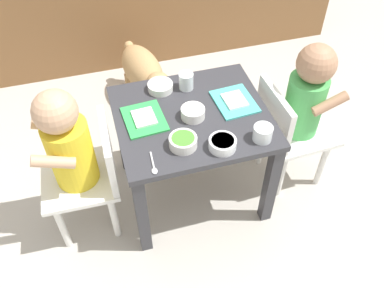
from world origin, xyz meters
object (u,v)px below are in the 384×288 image
veggie_bowl_near (193,113)px  cereal_bowl_left_side (223,144)px  seated_child_left (73,150)px  veggie_bowl_far (160,86)px  dining_table (192,131)px  food_tray_right (235,101)px  water_cup_left (263,134)px  water_cup_right (186,82)px  spoon_by_left_tray (153,165)px  cereal_bowl_right_side (183,142)px  seated_child_right (302,102)px  food_tray_left (144,119)px  dog (144,72)px

veggie_bowl_near → cereal_bowl_left_side: (0.05, -0.18, -0.00)m
seated_child_left → veggie_bowl_far: (0.37, 0.21, 0.04)m
dining_table → food_tray_right: size_ratio=3.11×
water_cup_left → water_cup_right: water_cup_right is taller
water_cup_left → dining_table: bearing=136.9°
cereal_bowl_left_side → water_cup_right: bearing=95.3°
dining_table → spoon_by_left_tray: (-0.19, -0.21, 0.09)m
cereal_bowl_right_side → water_cup_left: bearing=-9.1°
seated_child_left → veggie_bowl_far: seated_child_left is taller
veggie_bowl_near → water_cup_left: bearing=-41.1°
water_cup_right → cereal_bowl_left_side: bearing=-84.7°
dining_table → cereal_bowl_right_side: 0.19m
food_tray_right → water_cup_right: bearing=138.5°
water_cup_right → veggie_bowl_near: water_cup_right is taller
seated_child_right → food_tray_left: 0.63m
food_tray_left → food_tray_right: same height
water_cup_left → veggie_bowl_far: 0.46m
water_cup_left → water_cup_right: bearing=117.4°
seated_child_left → seated_child_right: seated_child_left is taller
seated_child_left → water_cup_left: 0.67m
food_tray_right → cereal_bowl_left_side: size_ratio=1.91×
spoon_by_left_tray → seated_child_right: bearing=15.7°
seated_child_right → food_tray_right: bearing=169.9°
veggie_bowl_near → dining_table: bearing=91.1°
water_cup_left → food_tray_left: bearing=150.9°
dining_table → veggie_bowl_near: veggie_bowl_near is taller
food_tray_right → cereal_bowl_left_side: (-0.12, -0.21, 0.01)m
seated_child_right → cereal_bowl_right_side: seated_child_right is taller
seated_child_left → seated_child_right: 0.90m
food_tray_right → water_cup_left: water_cup_left is taller
water_cup_left → cereal_bowl_left_side: (-0.15, -0.00, -0.00)m
veggie_bowl_far → water_cup_left: bearing=-52.3°
water_cup_right → veggie_bowl_far: 0.10m
dog → food_tray_right: food_tray_right is taller
water_cup_left → veggie_bowl_near: bearing=138.9°
food_tray_right → dog: bearing=111.4°
dog → water_cup_left: 0.93m
spoon_by_left_tray → dining_table: bearing=46.8°
dining_table → veggie_bowl_far: (-0.08, 0.18, 0.10)m
food_tray_left → cereal_bowl_left_side: bearing=-42.6°
dining_table → water_cup_right: 0.20m
cereal_bowl_left_side → spoon_by_left_tray: (-0.25, -0.02, -0.02)m
food_tray_left → cereal_bowl_right_side: (0.10, -0.17, 0.02)m
food_tray_right → spoon_by_left_tray: size_ratio=1.86×
seated_child_left → veggie_bowl_near: 0.45m
seated_child_left → food_tray_left: seated_child_left is taller
food_tray_right → cereal_bowl_left_side: cereal_bowl_left_side is taller
seated_child_right → cereal_bowl_left_side: seated_child_right is taller
cereal_bowl_left_side → dining_table: bearing=105.9°
seated_child_right → dog: 0.89m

